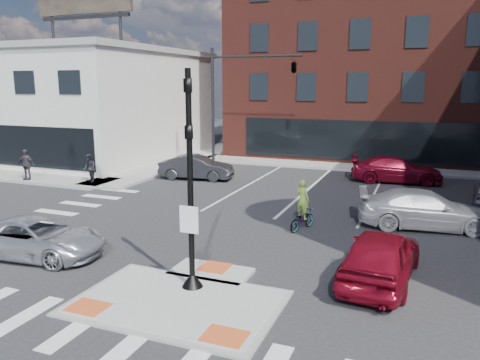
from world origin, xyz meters
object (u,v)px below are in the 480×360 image
at_px(silver_suv, 37,238).
at_px(pedestrian_a, 90,168).
at_px(bg_car_dark, 196,167).
at_px(cyclist, 302,213).
at_px(red_sedan, 381,255).
at_px(bg_car_red, 396,170).
at_px(pedestrian_b, 26,165).
at_px(white_pickup, 425,210).

distance_m(silver_suv, pedestrian_a, 11.62).
distance_m(bg_car_dark, cyclist, 11.34).
relative_size(red_sedan, cyclist, 2.28).
height_order(bg_car_red, pedestrian_b, pedestrian_b).
distance_m(cyclist, pedestrian_b, 17.64).
height_order(pedestrian_a, pedestrian_b, pedestrian_b).
xyz_separation_m(white_pickup, pedestrian_b, (-21.91, 0.91, 0.30)).
xyz_separation_m(silver_suv, bg_car_red, (10.40, 17.22, 0.10)).
height_order(white_pickup, bg_car_dark, white_pickup).
bearing_deg(bg_car_red, pedestrian_a, 106.30).
bearing_deg(cyclist, red_sedan, 149.28).
distance_m(white_pickup, pedestrian_a, 18.08).
distance_m(cyclist, pedestrian_a, 14.01).
bearing_deg(red_sedan, bg_car_red, -83.28).
height_order(bg_car_red, cyclist, cyclist).
height_order(red_sedan, pedestrian_b, pedestrian_b).
bearing_deg(bg_car_red, white_pickup, -177.09).
bearing_deg(cyclist, silver_suv, 58.45).
height_order(red_sedan, cyclist, cyclist).
height_order(red_sedan, pedestrian_a, pedestrian_a).
relative_size(bg_car_dark, pedestrian_a, 2.72).
bearing_deg(pedestrian_a, white_pickup, 26.25).
bearing_deg(bg_car_dark, bg_car_red, -81.55).
xyz_separation_m(white_pickup, cyclist, (-4.53, -2.09, -0.07)).
bearing_deg(silver_suv, red_sedan, -85.41).
distance_m(bg_car_red, cyclist, 11.43).
bearing_deg(cyclist, bg_car_dark, -22.31).
height_order(silver_suv, red_sedan, red_sedan).
bearing_deg(pedestrian_b, pedestrian_a, 2.76).
bearing_deg(pedestrian_a, bg_car_dark, 68.33).
height_order(silver_suv, pedestrian_b, pedestrian_b).
bearing_deg(white_pickup, cyclist, 105.53).
xyz_separation_m(white_pickup, bg_car_dark, (-13.02, 5.43, -0.03)).
relative_size(silver_suv, cyclist, 2.29).
distance_m(red_sedan, bg_car_dark, 16.53).
xyz_separation_m(bg_car_red, pedestrian_b, (-20.24, -8.07, 0.30)).
bearing_deg(red_sedan, bg_car_dark, -39.34).
xyz_separation_m(red_sedan, bg_car_dark, (-11.85, 11.52, -0.06)).
xyz_separation_m(red_sedan, cyclist, (-3.36, 4.00, -0.10)).
relative_size(white_pickup, pedestrian_b, 2.88).
relative_size(silver_suv, red_sedan, 1.01).
bearing_deg(pedestrian_b, bg_car_red, 12.49).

